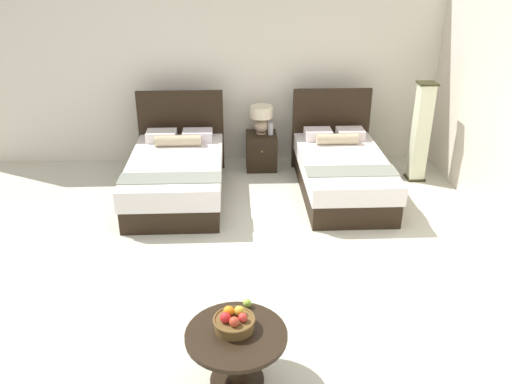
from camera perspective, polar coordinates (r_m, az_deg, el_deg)
ground_plane at (r=5.70m, az=1.28°, el=-7.97°), size 9.25×9.94×0.02m
wall_back at (r=8.12m, az=-0.09°, el=13.19°), size 9.25×0.12×2.83m
bed_near_window at (r=7.17m, az=-8.57°, el=1.96°), size 1.25×2.09×1.20m
bed_near_corner at (r=7.27m, az=9.21°, el=2.25°), size 1.15×2.08×1.21m
nightstand at (r=8.01m, az=0.57°, el=4.47°), size 0.45×0.49×0.54m
table_lamp at (r=7.85m, az=0.58°, el=8.16°), size 0.34×0.34×0.42m
vase at (r=7.86m, az=1.59°, el=6.86°), size 0.08×0.08×0.18m
coffee_table at (r=4.17m, az=-2.13°, el=-16.40°), size 0.78×0.78×0.47m
fruit_bowl at (r=4.09m, az=-2.39°, el=-13.81°), size 0.32×0.32×0.16m
loose_apple at (r=4.31m, az=-0.96°, el=-11.93°), size 0.07×0.07×0.07m
floor_lamp_corner at (r=7.81m, az=17.39°, el=6.16°), size 0.25×0.25×1.42m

